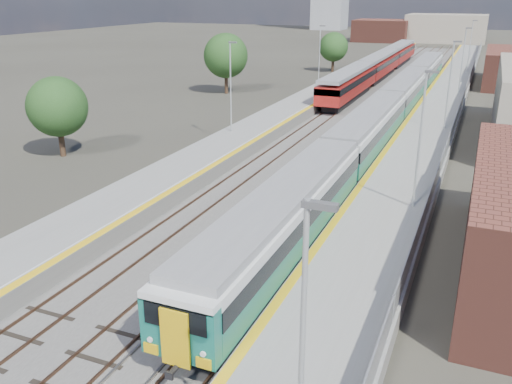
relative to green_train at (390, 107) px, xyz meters
The scene contains 11 objects.
ground 6.61m from the green_train, 103.90° to the left, with size 320.00×320.00×0.00m, color #47443A.
ballast_bed 9.59m from the green_train, 113.65° to the left, with size 10.50×155.00×0.06m, color #565451.
tracks 10.91m from the green_train, 107.11° to the left, with size 8.96×160.00×0.17m.
platform_right 9.49m from the green_train, 66.15° to the left, with size 4.70×155.00×8.52m.
platform_left 13.68m from the green_train, 140.97° to the left, with size 4.30×155.00×8.52m.
buildings 97.05m from the green_train, 101.71° to the left, with size 72.00×185.50×40.00m.
green_train is the anchor object (origin of this frame).
red_train 32.75m from the green_train, 102.34° to the left, with size 2.84×57.62×3.59m.
tree_a 29.24m from the green_train, 139.68° to the right, with size 4.63×4.63×6.27m.
tree_b 25.89m from the green_train, 152.16° to the left, with size 5.58×5.58×7.56m.
tree_c 40.56m from the green_train, 112.64° to the left, with size 4.68×4.68×6.34m.
Camera 1 is at (9.40, -7.15, 12.15)m, focal length 38.00 mm.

